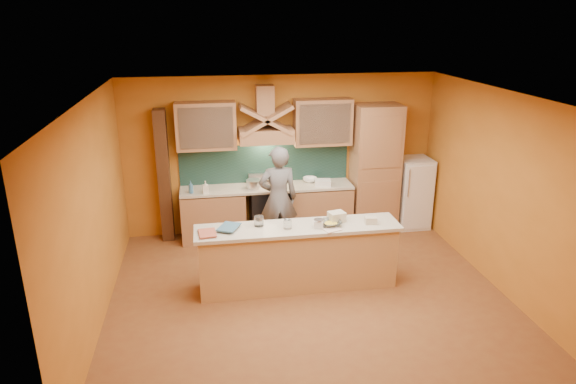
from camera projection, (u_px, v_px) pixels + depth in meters
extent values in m
cube|color=brown|center=(308.00, 296.00, 7.25)|extent=(5.50, 5.00, 0.01)
cube|color=white|center=(311.00, 97.00, 6.33)|extent=(5.50, 5.00, 0.01)
cube|color=#C07425|center=(281.00, 155.00, 9.12)|extent=(5.50, 0.02, 2.80)
cube|color=#C07425|center=(368.00, 302.00, 4.47)|extent=(5.50, 0.02, 2.80)
cube|color=#C07425|center=(93.00, 216.00, 6.37)|extent=(0.02, 5.00, 2.80)
cube|color=#C07425|center=(501.00, 192.00, 7.22)|extent=(0.02, 5.00, 2.80)
cube|color=#A7734C|center=(214.00, 216.00, 8.97)|extent=(1.10, 0.60, 0.86)
cube|color=#A7734C|center=(320.00, 209.00, 9.26)|extent=(1.10, 0.60, 0.86)
cube|color=beige|center=(267.00, 187.00, 8.96)|extent=(3.00, 0.62, 0.04)
cube|color=black|center=(267.00, 211.00, 9.11)|extent=(0.60, 0.58, 0.90)
cube|color=#16322D|center=(265.00, 164.00, 9.11)|extent=(3.00, 0.03, 0.70)
cube|color=#A7734C|center=(266.00, 135.00, 8.71)|extent=(0.92, 0.50, 0.24)
cube|color=#A7734C|center=(265.00, 100.00, 8.61)|extent=(0.30, 0.30, 0.50)
cube|color=#A7734C|center=(206.00, 126.00, 8.56)|extent=(1.00, 0.35, 0.80)
cube|color=#A7734C|center=(323.00, 122.00, 8.87)|extent=(1.00, 0.35, 0.80)
cube|color=#A7734C|center=(375.00, 169.00, 9.18)|extent=(0.80, 0.60, 2.30)
cube|color=white|center=(412.00, 193.00, 9.46)|extent=(0.58, 0.60, 1.30)
cube|color=#472816|center=(164.00, 176.00, 8.75)|extent=(0.20, 0.30, 2.30)
cube|color=tan|center=(298.00, 259.00, 7.37)|extent=(2.80, 0.55, 0.88)
cube|color=beige|center=(298.00, 228.00, 7.22)|extent=(2.90, 0.62, 0.05)
imported|color=slate|center=(278.00, 199.00, 8.46)|extent=(0.66, 0.44, 1.77)
cylinder|color=silver|center=(253.00, 185.00, 8.84)|extent=(0.26, 0.26, 0.15)
cylinder|color=#B9B9C1|center=(270.00, 184.00, 8.95)|extent=(0.27, 0.27, 0.13)
imported|color=white|center=(206.00, 187.00, 8.58)|extent=(0.10, 0.10, 0.21)
imported|color=teal|center=(191.00, 187.00, 8.59)|extent=(0.08, 0.08, 0.21)
imported|color=white|center=(310.00, 180.00, 9.19)|extent=(0.33, 0.33, 0.08)
cube|color=white|center=(323.00, 183.00, 9.00)|extent=(0.31, 0.26, 0.10)
imported|color=#B0553F|center=(199.00, 234.00, 6.91)|extent=(0.26, 0.33, 0.03)
imported|color=#3B6683|center=(221.00, 226.00, 7.12)|extent=(0.37, 0.41, 0.03)
cylinder|color=silver|center=(259.00, 221.00, 7.20)|extent=(0.17, 0.17, 0.14)
cylinder|color=white|center=(288.00, 224.00, 7.12)|extent=(0.13, 0.13, 0.13)
cube|color=silver|center=(319.00, 224.00, 7.15)|extent=(0.15, 0.15, 0.11)
imported|color=silver|center=(331.00, 223.00, 7.22)|extent=(0.36, 0.36, 0.07)
cube|color=beige|center=(332.00, 230.00, 7.08)|extent=(0.27, 0.24, 0.02)
cube|color=beige|center=(337.00, 217.00, 7.35)|extent=(0.26, 0.23, 0.15)
cube|color=beige|center=(371.00, 220.00, 7.29)|extent=(0.18, 0.15, 0.10)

